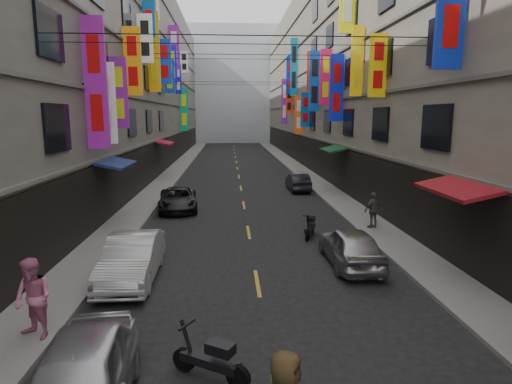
{
  "coord_description": "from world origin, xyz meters",
  "views": [
    {
      "loc": [
        -0.86,
        5.2,
        5.23
      ],
      "look_at": [
        -0.35,
        13.16,
        3.81
      ],
      "focal_mm": 30.0,
      "sensor_mm": 36.0,
      "label": 1
    }
  ],
  "objects": [
    {
      "name": "sidewalk_left",
      "position": [
        -6.0,
        42.0,
        0.06
      ],
      "size": [
        2.0,
        90.0,
        0.12
      ],
      "primitive_type": "cube",
      "color": "slate",
      "rests_on": "ground"
    },
    {
      "name": "sidewalk_right",
      "position": [
        6.0,
        42.0,
        0.06
      ],
      "size": [
        2.0,
        90.0,
        0.12
      ],
      "primitive_type": "cube",
      "color": "slate",
      "rests_on": "ground"
    },
    {
      "name": "building_row_left",
      "position": [
        -11.99,
        42.0,
        9.49
      ],
      "size": [
        10.14,
        90.0,
        19.0
      ],
      "color": "gray",
      "rests_on": "ground"
    },
    {
      "name": "building_row_right",
      "position": [
        11.99,
        42.0,
        9.49
      ],
      "size": [
        10.14,
        90.0,
        19.0
      ],
      "color": "#9D9583",
      "rests_on": "ground"
    },
    {
      "name": "haze_block",
      "position": [
        0.0,
        92.0,
        11.0
      ],
      "size": [
        18.0,
        8.0,
        22.0
      ],
      "primitive_type": "cube",
      "color": "silver",
      "rests_on": "ground"
    },
    {
      "name": "shop_signage",
      "position": [
        -0.07,
        34.9,
        9.14
      ],
      "size": [
        14.0,
        55.0,
        11.81
      ],
      "color": "#1024C4",
      "rests_on": "ground"
    },
    {
      "name": "street_awnings",
      "position": [
        -1.26,
        26.0,
        3.0
      ],
      "size": [
        13.99,
        35.2,
        0.41
      ],
      "color": "#155018",
      "rests_on": "ground"
    },
    {
      "name": "overhead_cables",
      "position": [
        0.0,
        30.0,
        8.8
      ],
      "size": [
        14.0,
        38.04,
        1.24
      ],
      "color": "black",
      "rests_on": "ground"
    },
    {
      "name": "lane_markings",
      "position": [
        0.0,
        39.0,
        0.0
      ],
      "size": [
        0.12,
        80.2,
        0.01
      ],
      "color": "gold",
      "rests_on": "ground"
    },
    {
      "name": "scooter_crossing",
      "position": [
        -1.25,
        13.03,
        0.44
      ],
      "size": [
        1.6,
        1.04,
        1.14
      ],
      "rotation": [
        0.0,
        0.0,
        1.02
      ],
      "color": "black",
      "rests_on": "ground"
    },
    {
      "name": "scooter_far_right",
      "position": [
        2.67,
        23.17,
        0.44
      ],
      "size": [
        0.79,
        1.73,
        1.14
      ],
      "rotation": [
        0.0,
        0.0,
        2.8
      ],
      "color": "black",
      "rests_on": "ground"
    },
    {
      "name": "car_left_near",
      "position": [
        -3.47,
        11.99,
        0.73
      ],
      "size": [
        2.06,
        4.4,
        1.46
      ],
      "primitive_type": "imported",
      "rotation": [
        0.0,
        0.0,
        0.08
      ],
      "color": "silver",
      "rests_on": "ground"
    },
    {
      "name": "car_left_mid",
      "position": [
        -4.0,
        18.54,
        0.73
      ],
      "size": [
        1.61,
        4.43,
        1.45
      ],
      "primitive_type": "imported",
      "rotation": [
        0.0,
        0.0,
        0.02
      ],
      "color": "silver",
      "rests_on": "ground"
    },
    {
      "name": "car_left_far",
      "position": [
        -3.73,
        28.91,
        0.62
      ],
      "size": [
        2.51,
        4.65,
        1.24
      ],
      "primitive_type": "imported",
      "rotation": [
        0.0,
        0.0,
        0.11
      ],
      "color": "black",
      "rests_on": "ground"
    },
    {
      "name": "car_right_mid",
      "position": [
        3.4,
        19.47,
        0.69
      ],
      "size": [
        1.63,
        4.04,
        1.37
      ],
      "primitive_type": "imported",
      "rotation": [
        0.0,
        0.0,
        3.14
      ],
      "color": "#ACABB0",
      "rests_on": "ground"
    },
    {
      "name": "car_right_far",
      "position": [
        4.0,
        34.74,
        0.61
      ],
      "size": [
        1.35,
        3.73,
        1.22
      ],
      "primitive_type": "imported",
      "rotation": [
        0.0,
        0.0,
        3.16
      ],
      "color": "#23232A",
      "rests_on": "ground"
    },
    {
      "name": "pedestrian_lfar",
      "position": [
        -5.4,
        14.76,
        1.08
      ],
      "size": [
        1.12,
        1.02,
        1.91
      ],
      "primitive_type": "imported",
      "rotation": [
        0.0,
        0.0,
        -0.53
      ],
      "color": "pink",
      "rests_on": "sidewalk_left"
    },
    {
      "name": "pedestrian_rfar",
      "position": [
        5.76,
        23.98,
        0.95
      ],
      "size": [
        1.11,
        0.85,
        1.67
      ],
      "primitive_type": "imported",
      "rotation": [
        0.0,
        0.0,
        3.48
      ],
      "color": "#555557",
      "rests_on": "sidewalk_right"
    }
  ]
}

